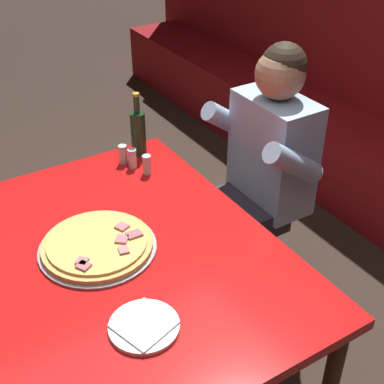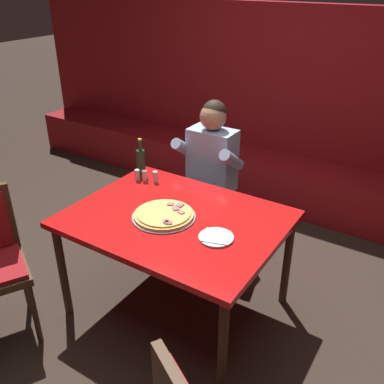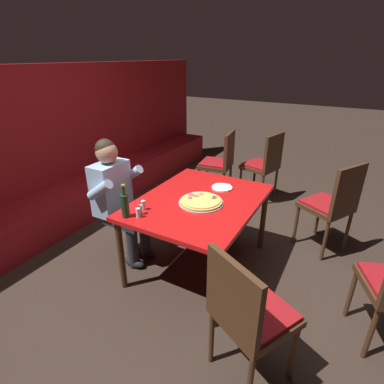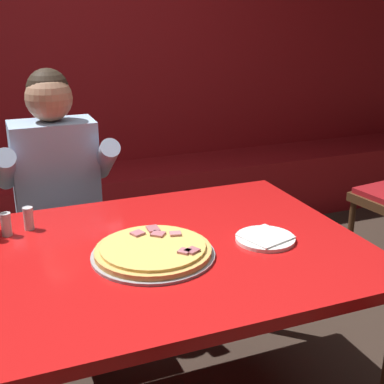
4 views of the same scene
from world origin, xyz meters
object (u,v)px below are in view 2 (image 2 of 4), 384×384
at_px(plate_white_paper, 216,237).
at_px(shaker_black_pepper, 144,176).
at_px(diner_seated_blue_shirt, 207,172).
at_px(shaker_parmesan, 137,175).
at_px(pizza, 164,215).
at_px(shaker_oregano, 155,177).
at_px(main_dining_table, 176,226).
at_px(beer_bottle, 141,161).

bearing_deg(plate_white_paper, shaker_black_pepper, 155.46).
bearing_deg(diner_seated_blue_shirt, shaker_parmesan, -121.52).
relative_size(pizza, shaker_black_pepper, 4.76).
relative_size(plate_white_paper, shaker_oregano, 2.44).
distance_m(main_dining_table, plate_white_paper, 0.36).
bearing_deg(shaker_parmesan, diner_seated_blue_shirt, 58.48).
bearing_deg(main_dining_table, beer_bottle, 146.76).
distance_m(main_dining_table, pizza, 0.12).
bearing_deg(diner_seated_blue_shirt, beer_bottle, -130.73).
height_order(main_dining_table, diner_seated_blue_shirt, diner_seated_blue_shirt).
distance_m(shaker_parmesan, diner_seated_blue_shirt, 0.59).
bearing_deg(pizza, shaker_parmesan, 145.69).
relative_size(shaker_parmesan, shaker_oregano, 1.00).
relative_size(plate_white_paper, shaker_parmesan, 2.44).
xyz_separation_m(shaker_oregano, shaker_black_pepper, (-0.08, -0.03, 0.00)).
relative_size(main_dining_table, shaker_parmesan, 15.76).
xyz_separation_m(main_dining_table, diner_seated_blue_shirt, (-0.24, 0.79, 0.02)).
relative_size(shaker_oregano, diner_seated_blue_shirt, 0.07).
bearing_deg(beer_bottle, shaker_parmesan, -68.29).
relative_size(pizza, plate_white_paper, 1.95).
bearing_deg(shaker_black_pepper, main_dining_table, -31.66).
height_order(shaker_parmesan, shaker_oregano, same).
bearing_deg(pizza, shaker_black_pepper, 141.01).
xyz_separation_m(pizza, plate_white_paper, (0.40, -0.03, -0.01)).
xyz_separation_m(main_dining_table, shaker_parmesan, (-0.55, 0.28, 0.11)).
bearing_deg(shaker_oregano, beer_bottle, 163.48).
bearing_deg(shaker_oregano, shaker_parmesan, -160.18).
relative_size(main_dining_table, beer_bottle, 4.64).
bearing_deg(shaker_parmesan, shaker_oregano, 19.82).
bearing_deg(beer_bottle, shaker_oregano, -16.52).
bearing_deg(diner_seated_blue_shirt, shaker_black_pepper, -117.89).
bearing_deg(pizza, plate_white_paper, -4.27).
xyz_separation_m(beer_bottle, shaker_parmesan, (0.04, -0.10, -0.07)).
bearing_deg(main_dining_table, shaker_black_pepper, 148.34).
xyz_separation_m(beer_bottle, shaker_oregano, (0.17, -0.05, -0.07)).
distance_m(main_dining_table, shaker_parmesan, 0.63).
bearing_deg(pizza, beer_bottle, 140.69).
bearing_deg(beer_bottle, main_dining_table, -33.24).
height_order(plate_white_paper, shaker_parmesan, shaker_parmesan).
bearing_deg(shaker_black_pepper, shaker_parmesan, -159.63).
bearing_deg(main_dining_table, diner_seated_blue_shirt, 106.87).
bearing_deg(beer_bottle, plate_white_paper, -26.42).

